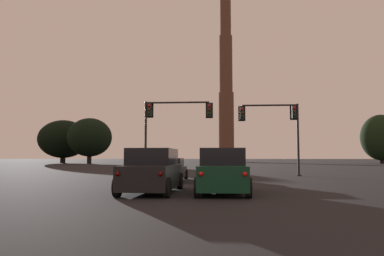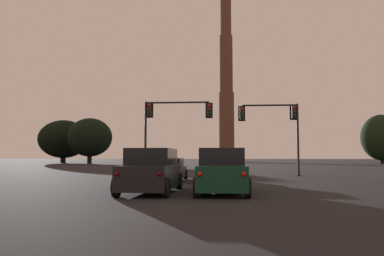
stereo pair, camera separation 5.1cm
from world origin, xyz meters
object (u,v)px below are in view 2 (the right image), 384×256
at_px(traffic_light_overhead_left, 168,119).
at_px(smokestack, 226,89).
at_px(traffic_light_overhead_right, 278,121).
at_px(suv_center_lane_second, 222,171).
at_px(sedan_left_lane_front, 169,170).
at_px(sedan_center_lane_front, 215,171).
at_px(suv_left_lane_second, 152,171).

relative_size(traffic_light_overhead_left, smokestack, 0.11).
relative_size(traffic_light_overhead_right, smokestack, 0.10).
height_order(traffic_light_overhead_left, smokestack, smokestack).
distance_m(suv_center_lane_second, traffic_light_overhead_right, 15.67).
bearing_deg(sedan_left_lane_front, traffic_light_overhead_left, 99.67).
bearing_deg(suv_center_lane_second, sedan_center_lane_front, 93.44).
bearing_deg(traffic_light_overhead_right, sedan_left_lane_front, -139.87).
bearing_deg(suv_center_lane_second, traffic_light_overhead_left, 107.47).
bearing_deg(smokestack, traffic_light_overhead_left, -94.31).
bearing_deg(traffic_light_overhead_right, suv_center_lane_second, -107.58).
bearing_deg(suv_left_lane_second, traffic_light_overhead_right, 63.93).
relative_size(suv_left_lane_second, traffic_light_overhead_left, 0.83).
bearing_deg(traffic_light_overhead_left, suv_left_lane_second, -84.91).
xyz_separation_m(sedan_left_lane_front, sedan_center_lane_front, (2.94, -0.85, 0.00)).
bearing_deg(sedan_center_lane_front, suv_center_lane_second, -86.26).
height_order(suv_left_lane_second, traffic_light_overhead_left, traffic_light_overhead_left).
bearing_deg(sedan_left_lane_front, sedan_center_lane_front, -15.19).
distance_m(suv_left_lane_second, suv_center_lane_second, 2.97).
bearing_deg(traffic_light_overhead_left, smokestack, 85.69).
distance_m(sedan_left_lane_front, smokestack, 92.50).
bearing_deg(suv_left_lane_second, sedan_center_lane_front, 71.27).
relative_size(suv_left_lane_second, traffic_light_overhead_right, 0.85).
relative_size(sedan_center_lane_front, traffic_light_overhead_right, 0.82).
bearing_deg(suv_center_lane_second, sedan_left_lane_front, 113.18).
bearing_deg(smokestack, traffic_light_overhead_right, -88.31).
xyz_separation_m(sedan_center_lane_front, traffic_light_overhead_right, (4.99, 7.53, 3.74)).
bearing_deg(suv_left_lane_second, suv_center_lane_second, 2.72).
bearing_deg(suv_left_lane_second, smokestack, 88.32).
height_order(suv_left_lane_second, sedan_center_lane_front, suv_left_lane_second).
xyz_separation_m(sedan_center_lane_front, smokestack, (2.53, 90.66, 21.49)).
xyz_separation_m(suv_center_lane_second, traffic_light_overhead_right, (4.61, 14.55, 3.51)).
distance_m(sedan_left_lane_front, traffic_light_overhead_right, 11.02).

